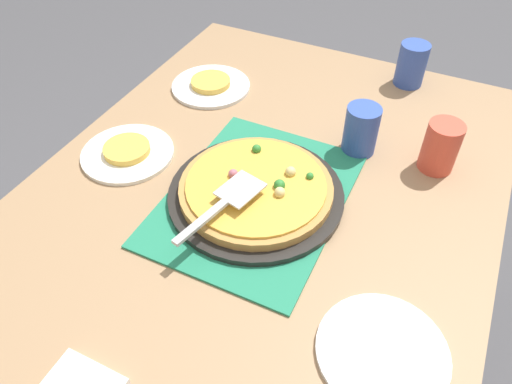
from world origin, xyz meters
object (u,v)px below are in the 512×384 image
Objects in this scene: served_slice_right at (127,149)px; cup_corner at (441,147)px; pizza at (256,188)px; plate_side at (382,352)px; plate_near_left at (211,86)px; cup_far at (412,64)px; served_slice_left at (211,82)px; cup_near at (361,130)px; pizza_pan at (256,194)px; plate_far_right at (128,153)px; pizza_server at (225,202)px.

cup_corner reaches higher than served_slice_right.
plate_side is (-0.24, -0.34, -0.03)m from pizza.
plate_near_left and plate_side have the same top height.
cup_far is (0.61, -0.19, 0.03)m from pizza.
plate_side is 1.83× the size of cup_corner.
served_slice_left is 1.00× the size of served_slice_right.
cup_near is at bearing 173.66° from cup_far.
plate_side is 0.53m from cup_near.
cup_far is (0.61, -0.19, 0.05)m from pizza_pan.
cup_near is (0.26, -0.49, 0.06)m from plate_far_right.
served_slice_right is 0.92× the size of cup_near.
served_slice_left reaches higher than plate_near_left.
plate_far_right is 0.01m from served_slice_right.
pizza_server is (-0.37, 0.35, 0.01)m from cup_corner.
pizza_pan is at bearing 55.64° from plate_side.
served_slice_left is (0.00, 0.00, 0.01)m from plate_near_left.
served_slice_right is 0.34m from pizza_server.
served_slice_right is 0.55m from cup_near.
cup_corner is 0.51m from pizza_server.
served_slice_right is at bearing 112.28° from cup_corner.
cup_near is (0.26, -0.15, 0.05)m from pizza_pan.
cup_corner is at bearing -67.72° from plate_far_right.
pizza_server is (-0.44, -0.28, 0.05)m from served_slice_left.
pizza_pan is at bearing -138.29° from plate_near_left.
pizza is at bearing -13.80° from pizza_server.
served_slice_left is 0.92× the size of cup_far.
pizza_pan reaches higher than plate_side.
served_slice_right is 0.73m from cup_corner.
pizza is at bearing -38.00° from pizza_pan.
cup_corner is (0.27, -0.33, 0.05)m from pizza_pan.
plate_near_left is 1.83× the size of cup_far.
pizza_server is (-0.44, -0.28, 0.06)m from plate_near_left.
plate_side is at bearing -158.46° from cup_near.
pizza_pan is 3.17× the size of cup_corner.
pizza_pan is 0.30m from cup_near.
served_slice_left is (0.34, 0.31, -0.02)m from pizza.
cup_corner is (0.27, -0.67, 0.04)m from served_slice_right.
pizza_pan is 1.73× the size of plate_near_left.
pizza_server is at bearing 136.37° from cup_corner.
served_slice_right is (0.24, 0.68, 0.01)m from plate_side.
plate_far_right is at bearing 71.03° from plate_side.
pizza_pan is 0.42m from plate_side.
cup_far reaches higher than served_slice_left.
cup_far is at bearing -61.96° from served_slice_left.
cup_near is at bearing 21.54° from plate_side.
cup_near is at bearing -30.17° from pizza.
pizza is at bearing -89.95° from plate_far_right.
served_slice_left is 0.64m from cup_corner.
pizza is 1.50× the size of plate_far_right.
pizza_pan is 3.17× the size of cup_near.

